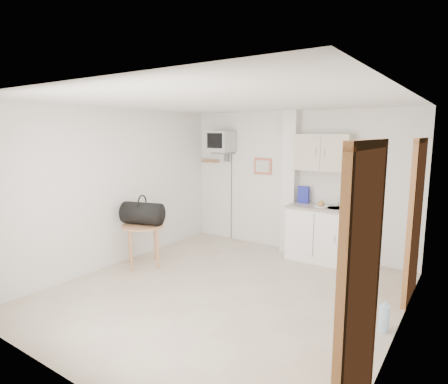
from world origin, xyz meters
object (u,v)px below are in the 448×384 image
Objects in this scene: round_table at (143,230)px; duffel_bag at (142,213)px; crt_television at (221,142)px; water_bottle at (384,318)px.

round_table is 0.95× the size of duffel_bag.
water_bottle is at bearing -28.65° from crt_television.
duffel_bag reaches higher than round_table.
duffel_bag is (-0.03, 0.03, 0.26)m from round_table.
crt_television is 2.34m from round_table.
duffel_bag is (-0.23, -1.87, -1.08)m from crt_television.
crt_television is 6.52× the size of water_bottle.
crt_television is 4.30m from water_bottle.
duffel_bag is 3.72m from water_bottle.
round_table is at bearing -179.54° from water_bottle.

